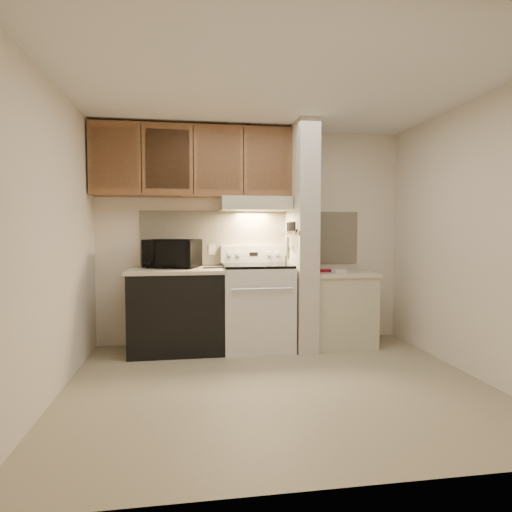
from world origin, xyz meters
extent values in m
plane|color=tan|center=(0.00, 0.00, 0.00)|extent=(3.60, 3.60, 0.00)
plane|color=white|center=(0.00, 0.00, 2.50)|extent=(3.60, 3.60, 0.00)
cube|color=silver|center=(0.00, 1.50, 1.25)|extent=(3.60, 2.50, 0.02)
cube|color=silver|center=(-1.80, 0.00, 1.25)|extent=(0.02, 3.00, 2.50)
cube|color=silver|center=(1.80, 0.00, 1.25)|extent=(0.02, 3.00, 2.50)
cube|color=beige|center=(0.00, 1.49, 1.24)|extent=(2.60, 0.02, 0.63)
cube|color=silver|center=(0.00, 1.16, 0.46)|extent=(0.76, 0.65, 0.92)
cube|color=black|center=(0.00, 0.84, 0.50)|extent=(0.50, 0.01, 0.30)
cylinder|color=silver|center=(0.00, 0.80, 0.72)|extent=(0.65, 0.02, 0.02)
cube|color=black|center=(0.00, 1.16, 0.94)|extent=(0.74, 0.64, 0.03)
cube|color=silver|center=(0.00, 1.44, 1.05)|extent=(0.76, 0.08, 0.20)
cube|color=black|center=(0.00, 1.40, 1.05)|extent=(0.10, 0.01, 0.04)
cylinder|color=silver|center=(-0.28, 1.40, 1.05)|extent=(0.05, 0.02, 0.05)
cylinder|color=silver|center=(-0.18, 1.40, 1.05)|extent=(0.05, 0.02, 0.05)
cylinder|color=silver|center=(0.18, 1.40, 1.05)|extent=(0.05, 0.02, 0.05)
cylinder|color=silver|center=(0.28, 1.40, 1.05)|extent=(0.05, 0.02, 0.05)
cube|color=black|center=(-0.88, 1.17, 0.43)|extent=(1.00, 0.63, 0.87)
cube|color=beige|center=(-0.88, 1.17, 0.89)|extent=(1.04, 0.67, 0.04)
cube|color=black|center=(-0.48, 1.16, 0.92)|extent=(0.23, 0.11, 0.02)
cylinder|color=#206967|center=(-0.86, 1.37, 0.96)|extent=(0.09, 0.09, 0.09)
cube|color=beige|center=(-0.48, 1.48, 1.10)|extent=(0.08, 0.01, 0.12)
imported|color=black|center=(-0.93, 1.31, 1.07)|extent=(0.67, 0.56, 0.31)
cube|color=beige|center=(0.51, 1.15, 1.25)|extent=(0.22, 0.70, 2.50)
cube|color=brown|center=(0.39, 1.15, 1.30)|extent=(0.01, 0.70, 0.04)
cube|color=black|center=(0.39, 1.10, 1.32)|extent=(0.02, 0.42, 0.04)
cube|color=silver|center=(0.38, 0.95, 1.22)|extent=(0.01, 0.03, 0.16)
cylinder|color=black|center=(0.38, 0.93, 1.37)|extent=(0.02, 0.02, 0.10)
cube|color=silver|center=(0.38, 1.03, 1.21)|extent=(0.01, 0.04, 0.18)
cylinder|color=black|center=(0.38, 1.01, 1.37)|extent=(0.02, 0.02, 0.10)
cube|color=silver|center=(0.38, 1.09, 1.20)|extent=(0.01, 0.04, 0.20)
cylinder|color=black|center=(0.38, 1.11, 1.37)|extent=(0.02, 0.02, 0.10)
cube|color=silver|center=(0.38, 1.17, 1.22)|extent=(0.01, 0.04, 0.16)
cylinder|color=black|center=(0.38, 1.19, 1.37)|extent=(0.02, 0.02, 0.10)
cube|color=silver|center=(0.38, 1.27, 1.21)|extent=(0.01, 0.04, 0.18)
cylinder|color=black|center=(0.38, 1.27, 1.37)|extent=(0.02, 0.02, 0.10)
cube|color=slate|center=(0.38, 1.32, 1.14)|extent=(0.03, 0.09, 0.22)
cube|color=beige|center=(0.97, 1.15, 0.40)|extent=(0.70, 0.60, 0.81)
cube|color=beige|center=(0.97, 1.15, 0.83)|extent=(0.74, 0.64, 0.04)
cube|color=maroon|center=(0.84, 1.25, 0.85)|extent=(0.25, 0.32, 0.01)
cube|color=white|center=(0.92, 1.05, 0.87)|extent=(0.16, 0.13, 0.04)
cube|color=beige|center=(0.00, 1.28, 1.62)|extent=(0.78, 0.44, 0.15)
cube|color=beige|center=(0.00, 1.07, 1.58)|extent=(0.78, 0.04, 0.06)
cube|color=brown|center=(-0.69, 1.32, 2.08)|extent=(2.18, 0.33, 0.77)
cube|color=brown|center=(-1.51, 1.17, 2.08)|extent=(0.46, 0.01, 0.63)
cube|color=black|center=(-1.23, 1.16, 2.08)|extent=(0.01, 0.01, 0.73)
cube|color=brown|center=(-0.96, 1.17, 2.08)|extent=(0.46, 0.01, 0.63)
cube|color=black|center=(-0.69, 1.16, 2.08)|extent=(0.01, 0.01, 0.73)
cube|color=brown|center=(-0.42, 1.17, 2.08)|extent=(0.46, 0.01, 0.63)
cube|color=black|center=(-0.14, 1.16, 2.08)|extent=(0.01, 0.01, 0.73)
cube|color=brown|center=(0.13, 1.17, 2.08)|extent=(0.46, 0.01, 0.63)
camera|label=1|loc=(-0.73, -3.53, 1.33)|focal=30.00mm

